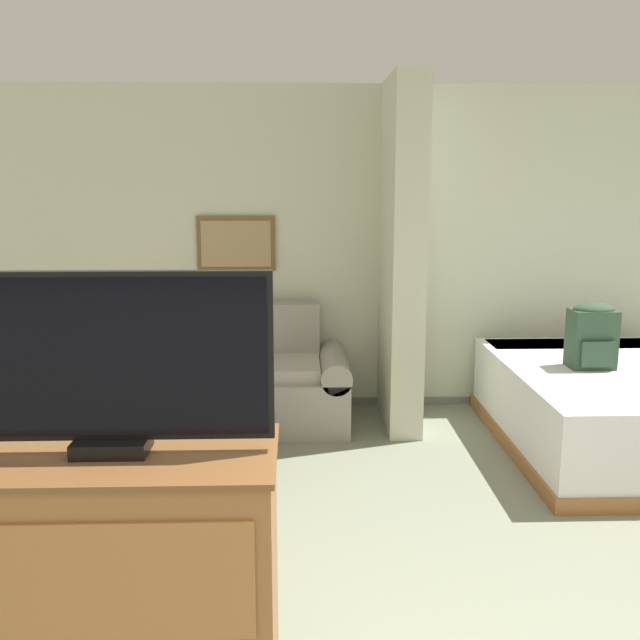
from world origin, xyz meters
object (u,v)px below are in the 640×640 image
Objects in this scene: coffee_table at (219,420)px; bed at (611,407)px; table_lamp at (87,316)px; tv at (107,363)px; backpack at (592,334)px; tv_dresser at (121,590)px; couch at (235,383)px.

bed reaches higher than coffee_table.
bed is (3.76, -0.55, -0.57)m from table_lamp.
tv reaches higher than bed.
bed is 0.55m from backpack.
tv is (-0.00, 0.00, 0.80)m from tv_dresser.
table_lamp reaches higher than bed.
couch is 1.64× the size of tv_dresser.
tv is 3.88m from bed.
backpack is at bearing 43.56° from tv.
bed is (2.68, -0.63, -0.02)m from couch.
tv reaches higher than couch.
tv is (-0.12, -3.12, 0.98)m from couch.
bed is 4.42× the size of backpack.
tv_dresser is 3.75m from bed.
couch is at bearing 89.34° from coffee_table.
table_lamp is at bearing 138.59° from coffee_table.
tv_dresser is at bearing -72.52° from table_lamp.
coffee_table is (-0.01, -1.02, 0.05)m from couch.
tv_dresser is at bearing -92.93° from coffee_table.
bed is at bearing -13.15° from couch.
backpack reaches higher than coffee_table.
couch is 2.64m from backpack.
coffee_table is 2.60m from backpack.
table_lamp is 3.84m from bed.
couch is at bearing 166.42° from backpack.
couch reaches higher than bed.
bed is (2.80, 2.49, -1.00)m from tv.
coffee_table is at bearing -90.66° from couch.
backpack is (3.59, -0.53, -0.05)m from table_lamp.
couch is 3.27m from tv.
table_lamp is 3.21m from tv_dresser.
tv is 0.53× the size of bed.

